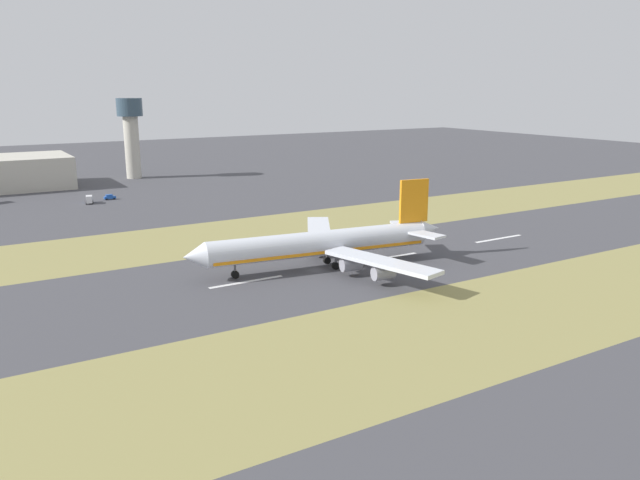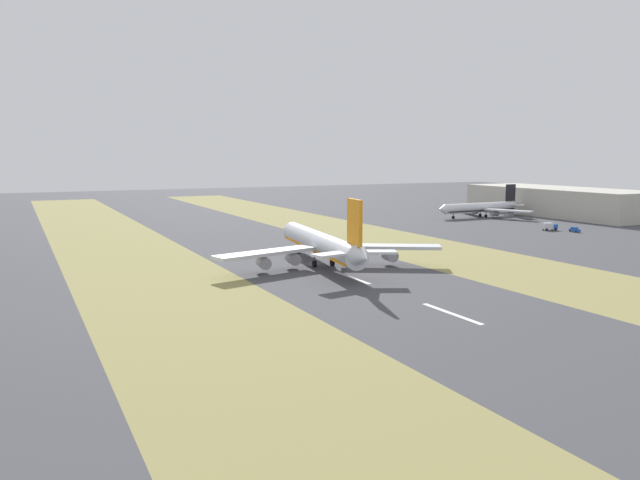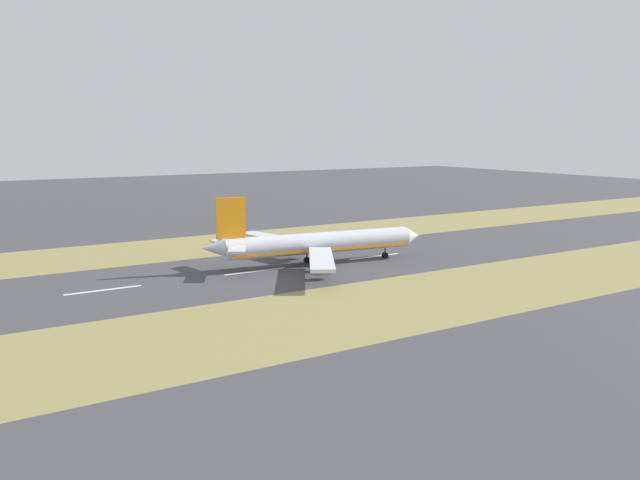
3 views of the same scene
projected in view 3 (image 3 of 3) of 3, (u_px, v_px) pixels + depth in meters
name	position (u px, v px, depth m)	size (l,w,h in m)	color
ground_plane	(323.00, 263.00, 180.39)	(800.00, 800.00, 0.00)	#424247
grass_median_west	(256.00, 240.00, 218.34)	(40.00, 600.00, 0.01)	olive
grass_median_east	(426.00, 297.00, 142.44)	(40.00, 600.00, 0.01)	olive
centreline_dash_near	(103.00, 290.00, 148.91)	(1.20, 18.00, 0.01)	silver
centreline_dash_mid	(255.00, 271.00, 169.32)	(1.20, 18.00, 0.01)	silver
centreline_dash_far	(374.00, 256.00, 189.73)	(1.20, 18.00, 0.01)	silver
airplane_main_jet	(314.00, 244.00, 176.93)	(63.56, 67.13, 20.20)	silver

